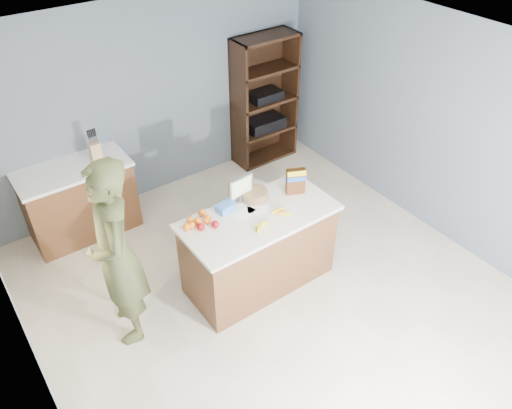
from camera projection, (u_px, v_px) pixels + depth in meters
floor at (275, 297)px, 5.22m from camera, size 4.50×5.00×0.02m
walls at (280, 164)px, 4.21m from camera, size 4.52×5.02×2.51m
counter_peninsula at (259, 252)px, 5.16m from camera, size 1.56×0.76×0.90m
back_cabinet at (80, 200)px, 5.80m from camera, size 1.24×0.62×0.90m
shelving_unit at (263, 102)px, 6.92m from camera, size 0.90×0.40×1.80m
person at (116, 256)px, 4.34m from camera, size 0.60×0.78×1.90m
knife_block at (95, 151)px, 5.59m from camera, size 0.12×0.10×0.31m
envelopes at (252, 211)px, 4.91m from camera, size 0.38×0.21×0.00m
bananas at (271, 219)px, 4.79m from camera, size 0.48×0.19×0.04m
apples at (208, 226)px, 4.68m from camera, size 0.20×0.12×0.08m
oranges at (198, 221)px, 4.74m from camera, size 0.30×0.20×0.07m
blue_carton at (226, 207)px, 4.90m from camera, size 0.19×0.14×0.08m
salad_bowl at (254, 194)px, 5.05m from camera, size 0.30×0.30×0.13m
tv at (241, 188)px, 4.96m from camera, size 0.28×0.12×0.28m
cereal_box at (296, 179)px, 5.06m from camera, size 0.20×0.15×0.29m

